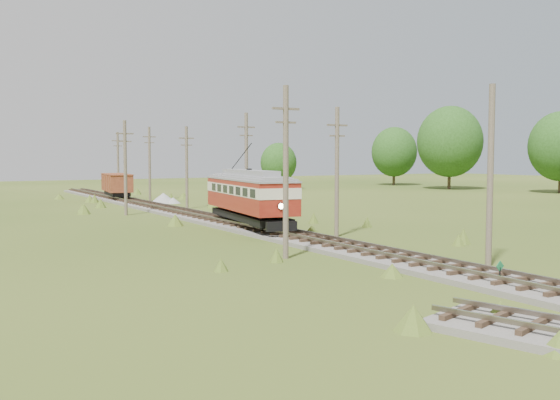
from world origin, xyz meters
TOP-DOWN VIEW (x-y plane):
  - ground at (0.00, 0.00)m, footprint 260.00×260.00m
  - railbed_main at (0.00, 34.00)m, footprint 3.60×96.00m
  - switch_marker at (-0.20, 1.50)m, footprint 0.45×0.06m
  - streetcar at (-0.00, 24.29)m, footprint 4.71×12.71m
  - gondola at (0.00, 59.22)m, footprint 3.57×8.37m
  - gravel_pile at (3.62, 52.39)m, footprint 3.23×3.43m
  - utility_pole_r_1 at (3.10, 5.00)m, footprint 0.30×0.30m
  - utility_pole_r_2 at (3.30, 18.00)m, footprint 1.60×0.30m
  - utility_pole_r_3 at (3.20, 31.00)m, footprint 1.60×0.30m
  - utility_pole_r_4 at (3.00, 44.00)m, footprint 1.60×0.30m
  - utility_pole_r_5 at (3.40, 57.00)m, footprint 1.60×0.30m
  - utility_pole_r_6 at (3.20, 70.00)m, footprint 1.60×0.30m
  - utility_pole_l_a at (-4.20, 12.00)m, footprint 1.60×0.30m
  - utility_pole_l_b at (-4.50, 40.00)m, footprint 1.60×0.30m
  - tree_right_4 at (54.00, 58.00)m, footprint 10.50×10.50m
  - tree_right_5 at (56.00, 74.00)m, footprint 8.40×8.40m
  - tree_mid_b at (30.00, 72.00)m, footprint 5.88×5.88m

SIDE VIEW (x-z plane):
  - ground at x=0.00m, z-range 0.00..0.00m
  - railbed_main at x=0.00m, z-range -0.09..0.48m
  - gravel_pile at x=3.62m, z-range -0.04..1.14m
  - switch_marker at x=-0.20m, z-range 0.09..1.17m
  - gondola at x=0.00m, z-range 0.67..3.37m
  - streetcar at x=0.00m, z-range -0.21..5.54m
  - utility_pole_r_4 at x=3.00m, z-range 0.12..8.52m
  - tree_mid_b at x=30.00m, z-range 0.54..8.12m
  - utility_pole_r_1 at x=3.10m, z-range 0.00..8.80m
  - utility_pole_r_2 at x=3.30m, z-range 0.12..8.72m
  - utility_pole_l_b at x=-4.50m, z-range 0.12..8.72m
  - utility_pole_r_6 at x=3.20m, z-range 0.12..8.82m
  - utility_pole_r_5 at x=3.40m, z-range 0.13..9.03m
  - utility_pole_r_3 at x=3.20m, z-range 0.13..9.13m
  - utility_pole_l_a at x=-4.20m, z-range 0.13..9.13m
  - tree_right_5 at x=56.00m, z-range 0.78..11.60m
  - tree_right_4 at x=54.00m, z-range 0.98..14.51m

